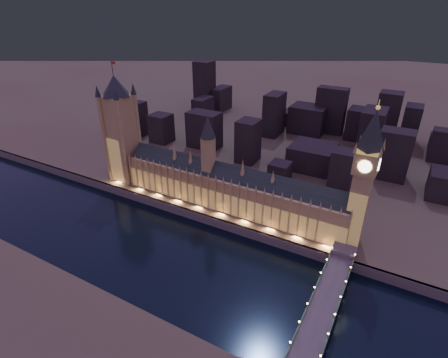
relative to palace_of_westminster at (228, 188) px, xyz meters
The scene contains 8 objects.
ground_plane 67.34m from the palace_of_westminster, 94.87° to the right, with size 2000.00×2000.00×0.00m, color black.
north_bank 458.84m from the palace_of_westminster, 90.66° to the left, with size 2000.00×960.00×8.00m, color brown.
embankment_wall 30.95m from the palace_of_westminster, 104.23° to the right, with size 2000.00×2.50×8.00m, color #464951.
palace_of_westminster is the anchor object (origin of this frame).
victoria_tower 121.15m from the palace_of_westminster, behind, with size 31.68×31.68×112.61m.
elizabeth_tower 110.62m from the palace_of_westminster, ahead, with size 18.00×18.00×106.60m.
westminster_bridge 122.33m from the palace_of_westminster, 32.72° to the right, with size 16.41×113.00×15.90m.
city_backdrop 186.56m from the palace_of_westminster, 80.57° to the left, with size 484.85×215.63×76.00m.
Camera 1 is at (126.94, -164.73, 168.66)m, focal length 28.00 mm.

